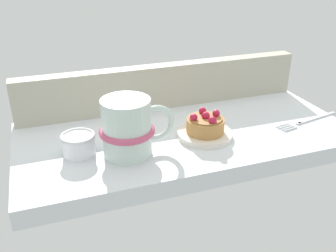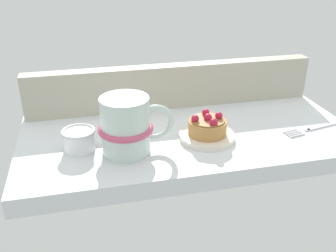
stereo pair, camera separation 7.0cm
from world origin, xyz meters
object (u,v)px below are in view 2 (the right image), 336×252
(raspberry_tart, at_px, (207,126))
(dessert_fork, at_px, (318,127))
(coffee_mug, at_px, (127,126))
(sugar_bowl, at_px, (79,139))
(dessert_plate, at_px, (207,136))

(raspberry_tart, relative_size, dessert_fork, 0.44)
(coffee_mug, distance_m, sugar_bowl, 0.09)
(dessert_plate, height_order, raspberry_tart, raspberry_tart)
(raspberry_tart, height_order, dessert_fork, raspberry_tart)
(dessert_fork, height_order, sugar_bowl, sugar_bowl)
(raspberry_tart, height_order, sugar_bowl, raspberry_tart)
(dessert_plate, distance_m, coffee_mug, 0.16)
(dessert_plate, distance_m, raspberry_tart, 0.02)
(raspberry_tart, height_order, coffee_mug, coffee_mug)
(raspberry_tart, distance_m, sugar_bowl, 0.24)
(dessert_plate, distance_m, sugar_bowl, 0.24)
(dessert_plate, relative_size, raspberry_tart, 1.46)
(raspberry_tart, xyz_separation_m, dessert_fork, (0.23, -0.01, -0.02))
(coffee_mug, height_order, dessert_fork, coffee_mug)
(dessert_plate, height_order, coffee_mug, coffee_mug)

